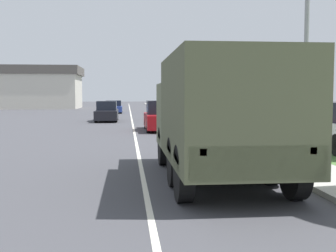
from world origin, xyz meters
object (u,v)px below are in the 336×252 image
car_second_ahead (107,112)px  car_nearest_ahead (162,117)px  car_third_ahead (114,107)px  lamp_post (299,32)px  military_truck (219,113)px

car_second_ahead → car_nearest_ahead: bearing=-67.9°
car_third_ahead → lamp_post: lamp_post is taller
lamp_post → car_nearest_ahead: bearing=102.6°
car_third_ahead → car_second_ahead: bearing=-90.3°
car_third_ahead → car_nearest_ahead: bearing=-81.5°
car_second_ahead → lamp_post: 23.03m
car_nearest_ahead → military_truck: bearing=-89.3°
car_nearest_ahead → lamp_post: bearing=-77.4°
military_truck → lamp_post: bearing=33.2°
car_nearest_ahead → lamp_post: size_ratio=0.77×
car_third_ahead → lamp_post: bearing=-80.1°
military_truck → lamp_post: 3.92m
military_truck → lamp_post: size_ratio=1.06×
military_truck → car_third_ahead: military_truck is taller
car_nearest_ahead → car_third_ahead: car_nearest_ahead is taller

